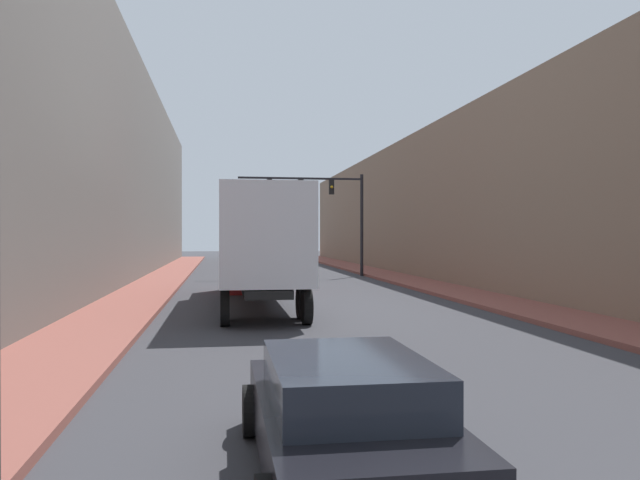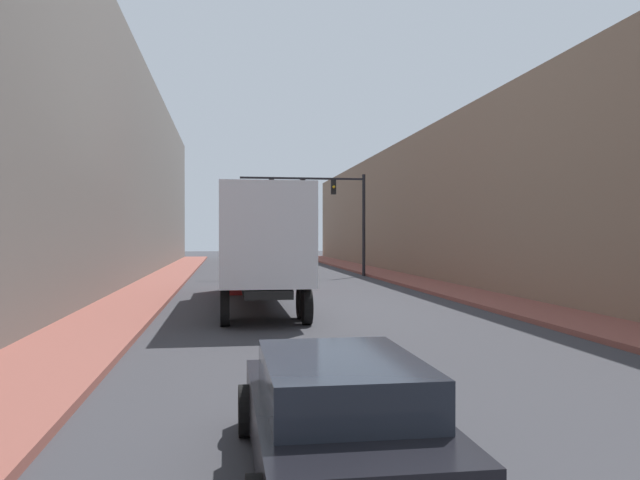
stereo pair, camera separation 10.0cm
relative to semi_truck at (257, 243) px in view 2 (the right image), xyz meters
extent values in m
cube|color=brown|center=(8.75, 9.07, -2.17)|extent=(2.51, 80.00, 0.15)
cube|color=brown|center=(-4.49, 9.07, -2.17)|extent=(2.51, 80.00, 0.15)
cube|color=#846B56|center=(13.01, 9.07, 2.07)|extent=(6.00, 80.00, 8.63)
cube|color=#66605B|center=(-8.75, 9.07, 4.06)|extent=(6.00, 80.00, 12.60)
cube|color=silver|center=(0.00, -1.37, 0.29)|extent=(2.59, 10.19, 2.87)
cube|color=black|center=(0.00, -1.37, -1.29)|extent=(1.29, 10.19, 0.24)
cube|color=maroon|center=(0.00, 5.10, -0.72)|extent=(2.59, 2.75, 3.05)
cylinder|color=black|center=(-1.14, -5.27, -1.74)|extent=(0.25, 1.00, 1.00)
cylinder|color=black|center=(1.14, -5.27, -1.74)|extent=(0.25, 1.00, 1.00)
cylinder|color=black|center=(-1.14, -4.07, -1.74)|extent=(0.25, 1.00, 1.00)
cylinder|color=black|center=(1.14, -4.07, -1.74)|extent=(0.25, 1.00, 1.00)
cylinder|color=black|center=(-1.14, 5.10, -1.74)|extent=(0.25, 1.00, 1.00)
cylinder|color=black|center=(1.14, 5.10, -1.74)|extent=(0.25, 1.00, 1.00)
cube|color=black|center=(0.04, -16.30, -1.74)|extent=(1.74, 4.28, 0.64)
cube|color=#1E232D|center=(0.04, -16.51, -1.19)|extent=(1.53, 2.35, 0.47)
cylinder|color=black|center=(-0.83, -14.86, -1.92)|extent=(0.25, 0.64, 0.64)
cylinder|color=black|center=(0.91, -14.86, -1.92)|extent=(0.25, 0.64, 0.64)
cylinder|color=black|center=(7.34, 15.15, 0.92)|extent=(0.20, 0.20, 6.32)
cube|color=black|center=(3.53, 15.15, 3.78)|extent=(7.64, 0.12, 0.12)
cube|color=black|center=(5.43, 15.15, 3.27)|extent=(0.30, 0.24, 0.90)
sphere|color=gold|center=(5.43, 15.01, 3.27)|extent=(0.18, 0.18, 0.18)
cube|color=black|center=(3.53, 15.15, 3.27)|extent=(0.30, 0.24, 0.90)
sphere|color=gold|center=(3.53, 15.01, 2.99)|extent=(0.18, 0.18, 0.18)
cube|color=black|center=(1.62, 15.15, 3.27)|extent=(0.30, 0.24, 0.90)
sphere|color=green|center=(1.62, 15.01, 2.99)|extent=(0.18, 0.18, 0.18)
camera|label=1|loc=(-1.20, -22.68, 0.27)|focal=35.00mm
camera|label=2|loc=(-1.10, -22.70, 0.27)|focal=35.00mm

